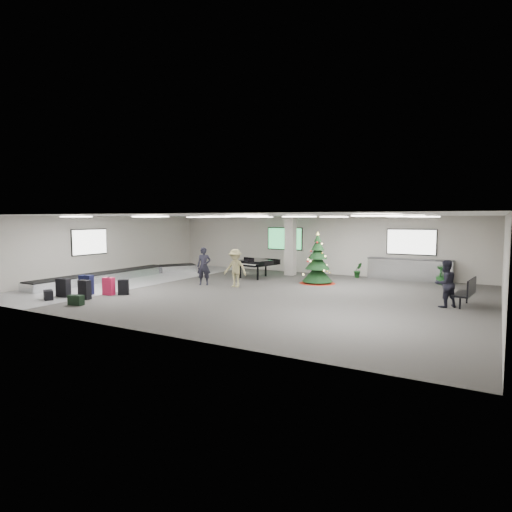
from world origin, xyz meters
The scene contains 20 objects.
ground centered at (0.00, 0.00, 0.00)m, with size 18.00×18.00×0.00m, color #3E3B38.
room_envelope centered at (-0.38, 0.67, 2.33)m, with size 18.02×14.02×3.21m.
baggage_carousel centered at (-7.84, -0.08, 0.21)m, with size 2.28×9.71×0.43m.
service_counter centered at (5.00, 6.65, 0.55)m, with size 4.05×0.65×1.08m.
suitcase_0 centered at (-5.89, -4.75, 0.36)m, with size 0.49×0.30×0.75m.
suitcase_1 centered at (-4.81, -4.65, 0.37)m, with size 0.48×0.27×0.75m.
pink_suitcase centered at (-4.74, -3.56, 0.36)m, with size 0.49×0.33×0.73m.
suitcase_3 centered at (-4.25, -3.24, 0.31)m, with size 0.46×0.43×0.64m.
navy_suitcase centered at (-5.57, -3.96, 0.40)m, with size 0.57×0.42×0.81m.
suitcase_5 centered at (-6.08, -4.69, 0.35)m, with size 0.49×0.30×0.72m.
green_duffel centered at (-4.15, -5.55, 0.18)m, with size 0.57×0.36×0.37m.
black_duffel centered at (-5.93, -5.40, 0.18)m, with size 0.62×0.53×0.38m.
christmas_tree centered at (1.39, 3.52, 0.84)m, with size 1.72×1.72×2.45m.
grand_piano centered at (-2.04, 3.74, 0.79)m, with size 1.80×2.16×1.11m.
bench centered at (7.93, 1.08, 0.56)m, with size 0.69×1.61×0.99m.
traveler_a centered at (-2.98, 0.45, 0.87)m, with size 0.64×0.42×1.75m, color black.
traveler_b centered at (-1.39, 0.66, 0.85)m, with size 1.10×0.63×1.70m, color #9C9260.
traveler_bench centered at (7.27, 0.56, 0.82)m, with size 0.80×0.62×1.64m, color black.
potted_plant_left centered at (2.50, 6.38, 0.40)m, with size 0.44×0.35×0.79m, color #123818.
potted_plant_right centered at (6.53, 6.09, 0.43)m, with size 0.48×0.48×0.85m, color #123818.
Camera 1 is at (8.84, -15.37, 3.07)m, focal length 30.00 mm.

